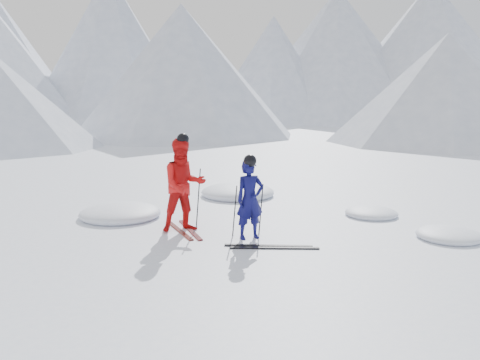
{
  "coord_description": "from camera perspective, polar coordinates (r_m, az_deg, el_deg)",
  "views": [
    {
      "loc": [
        -2.07,
        -10.11,
        2.89
      ],
      "look_at": [
        -1.46,
        0.5,
        1.1
      ],
      "focal_mm": 38.0,
      "sensor_mm": 36.0,
      "label": 1
    }
  ],
  "objects": [
    {
      "name": "ski_loose_a",
      "position": [
        9.87,
        3.2,
        -7.38
      ],
      "size": [
        1.7,
        0.28,
        0.03
      ],
      "primitive_type": "cube",
      "rotation": [
        0.0,
        0.0,
        1.46
      ],
      "color": "black",
      "rests_on": "ground"
    },
    {
      "name": "ski_worn_left",
      "position": [
        11.05,
        -6.87,
        -5.59
      ],
      "size": [
        0.68,
        1.62,
        0.03
      ],
      "primitive_type": "cube",
      "rotation": [
        0.0,
        0.0,
        0.36
      ],
      "color": "black",
      "rests_on": "ground"
    },
    {
      "name": "pole_red_left",
      "position": [
        11.16,
        -7.78,
        -2.04
      ],
      "size": [
        0.13,
        0.1,
        1.32
      ],
      "primitive_type": "cylinder",
      "rotation": [
        0.06,
        0.08,
        0.0
      ],
      "color": "black",
      "rests_on": "ground"
    },
    {
      "name": "ski_worn_right",
      "position": [
        11.04,
        -5.62,
        -5.58
      ],
      "size": [
        0.57,
        1.65,
        0.03
      ],
      "primitive_type": "cube",
      "rotation": [
        0.0,
        0.0,
        0.29
      ],
      "color": "black",
      "rests_on": "ground"
    },
    {
      "name": "pole_blue_left",
      "position": [
        10.41,
        -0.6,
        -3.51
      ],
      "size": [
        0.11,
        0.08,
        1.07
      ],
      "primitive_type": "cylinder",
      "rotation": [
        0.05,
        0.08,
        0.0
      ],
      "color": "black",
      "rests_on": "ground"
    },
    {
      "name": "ski_loose_b",
      "position": [
        9.74,
        3.89,
        -7.63
      ],
      "size": [
        1.7,
        0.23,
        0.03
      ],
      "primitive_type": "cube",
      "rotation": [
        0.0,
        0.0,
        1.49
      ],
      "color": "black",
      "rests_on": "ground"
    },
    {
      "name": "pole_blue_right",
      "position": [
        10.55,
        2.37,
        -3.34
      ],
      "size": [
        0.11,
        0.07,
        1.07
      ],
      "primitive_type": "cylinder",
      "rotation": [
        -0.04,
        0.08,
        0.0
      ],
      "color": "black",
      "rests_on": "ground"
    },
    {
      "name": "mountain_range",
      "position": [
        46.24,
        6.58,
        14.27
      ],
      "size": [
        106.15,
        62.94,
        15.53
      ],
      "color": "#B2BCD1",
      "rests_on": "ground"
    },
    {
      "name": "pole_red_right",
      "position": [
        11.03,
        -4.71,
        -2.12
      ],
      "size": [
        0.13,
        0.09,
        1.32
      ],
      "primitive_type": "cylinder",
      "rotation": [
        -0.05,
        0.08,
        0.0
      ],
      "color": "black",
      "rests_on": "ground"
    },
    {
      "name": "skier_blue",
      "position": [
        10.22,
        1.12,
        -2.21
      ],
      "size": [
        0.68,
        0.56,
        1.61
      ],
      "primitive_type": "imported",
      "rotation": [
        0.0,
        0.0,
        0.34
      ],
      "color": "#0C0C4B",
      "rests_on": "ground"
    },
    {
      "name": "skier_red",
      "position": [
        10.83,
        -6.34,
        -0.58
      ],
      "size": [
        1.16,
        1.02,
        1.99
      ],
      "primitive_type": "imported",
      "rotation": [
        0.0,
        0.0,
        0.33
      ],
      "color": "red",
      "rests_on": "ground"
    },
    {
      "name": "ground",
      "position": [
        10.72,
        8.0,
        -6.18
      ],
      "size": [
        160.0,
        160.0,
        0.0
      ],
      "primitive_type": "plane",
      "color": "white",
      "rests_on": "ground"
    },
    {
      "name": "snow_lumps",
      "position": [
        13.12,
        -1.05,
        -3.16
      ],
      "size": [
        8.64,
        6.35,
        0.46
      ],
      "color": "white",
      "rests_on": "ground"
    }
  ]
}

